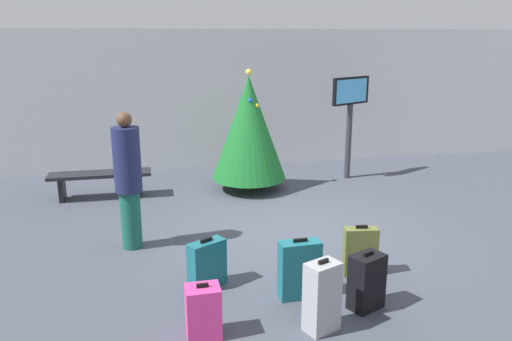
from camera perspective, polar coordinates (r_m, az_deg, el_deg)
name	(u,v)px	position (r m, az deg, el deg)	size (l,w,h in m)	color
ground_plane	(295,232)	(7.69, 4.41, -6.98)	(16.00, 16.00, 0.00)	#424754
back_wall	(244,99)	(11.31, -1.41, 8.13)	(16.00, 0.20, 3.00)	silver
holiday_tree	(249,128)	(9.42, -0.82, 4.84)	(1.40, 1.40, 2.28)	#4C3319
flight_info_kiosk	(350,107)	(10.35, 10.61, 7.06)	(0.91, 0.51, 2.07)	#333338
waiting_bench	(100,178)	(9.52, -17.19, -0.86)	(1.80, 0.44, 0.48)	black
traveller_0	(128,178)	(7.04, -14.26, -0.85)	(0.39, 0.39, 1.91)	#19594C
suitcase_0	(322,297)	(5.21, 7.49, -14.00)	(0.40, 0.34, 0.78)	#9EA0A5
suitcase_1	(207,264)	(6.05, -5.56, -10.47)	(0.48, 0.38, 0.61)	#19606B
suitcase_2	(203,312)	(5.15, -5.99, -15.64)	(0.34, 0.27, 0.58)	#E5388C
suitcase_3	(367,282)	(5.70, 12.41, -12.18)	(0.43, 0.38, 0.66)	black
suitcase_4	(360,251)	(6.42, 11.72, -8.94)	(0.43, 0.22, 0.65)	#59602D
suitcase_5	(300,269)	(5.80, 4.95, -11.09)	(0.47, 0.23, 0.71)	#19606B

